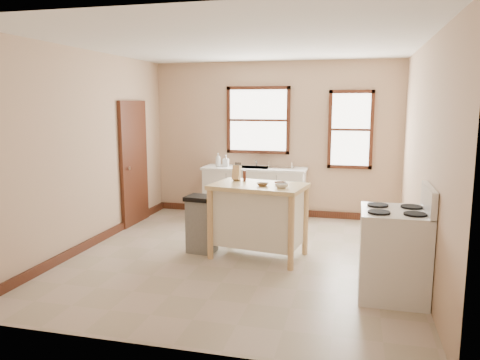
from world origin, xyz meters
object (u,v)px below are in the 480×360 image
object	(u,v)px
soap_bottle_b	(226,161)
kitchen_island	(258,221)
bowl_a	(263,184)
bowl_b	(280,184)
gas_stove	(394,241)
pepper_grinder	(244,176)
bowl_c	(282,186)
dish_rack	(282,165)
trash_bin	(202,224)
soap_bottle_a	(218,160)
knife_block	(237,173)

from	to	relation	value
soap_bottle_b	kitchen_island	distance (m)	2.42
kitchen_island	bowl_a	size ratio (longest dim) A/B	7.57
bowl_b	gas_stove	world-z (taller)	gas_stove
pepper_grinder	bowl_c	size ratio (longest dim) A/B	0.87
dish_rack	bowl_c	distance (m)	2.35
soap_bottle_b	bowl_a	size ratio (longest dim) A/B	1.31
gas_stove	trash_bin	bearing A→B (deg)	159.13
bowl_c	soap_bottle_a	bearing A→B (deg)	124.16
soap_bottle_a	soap_bottle_b	size ratio (longest dim) A/B	1.19
soap_bottle_a	kitchen_island	distance (m)	2.43
dish_rack	trash_bin	world-z (taller)	dish_rack
bowl_c	bowl_a	bearing A→B (deg)	162.77
soap_bottle_a	bowl_a	world-z (taller)	soap_bottle_a
soap_bottle_b	gas_stove	xyz separation A→B (m)	(2.72, -3.05, -0.42)
kitchen_island	knife_block	bearing A→B (deg)	156.28
bowl_a	gas_stove	world-z (taller)	gas_stove
bowl_b	bowl_a	bearing A→B (deg)	-150.02
kitchen_island	knife_block	xyz separation A→B (m)	(-0.36, 0.23, 0.60)
dish_rack	soap_bottle_b	bearing A→B (deg)	-154.65
kitchen_island	pepper_grinder	bearing A→B (deg)	150.63
dish_rack	kitchen_island	world-z (taller)	dish_rack
trash_bin	bowl_c	bearing A→B (deg)	-3.46
bowl_c	dish_rack	bearing A→B (deg)	99.09
soap_bottle_b	gas_stove	size ratio (longest dim) A/B	0.17
bowl_c	trash_bin	distance (m)	1.31
dish_rack	gas_stove	world-z (taller)	gas_stove
soap_bottle_b	soap_bottle_a	bearing A→B (deg)	-150.18
soap_bottle_b	trash_bin	distance (m)	2.21
pepper_grinder	bowl_b	xyz separation A→B (m)	(0.53, -0.17, -0.06)
soap_bottle_a	kitchen_island	world-z (taller)	soap_bottle_a
bowl_c	soap_bottle_b	bearing A→B (deg)	121.11
pepper_grinder	kitchen_island	bearing A→B (deg)	-38.24
bowl_b	pepper_grinder	bearing A→B (deg)	162.47
trash_bin	gas_stove	size ratio (longest dim) A/B	0.66
soap_bottle_a	bowl_a	distance (m)	2.49
pepper_grinder	bowl_b	size ratio (longest dim) A/B	0.95
soap_bottle_b	kitchen_island	world-z (taller)	soap_bottle_b
knife_block	trash_bin	world-z (taller)	knife_block
soap_bottle_b	bowl_a	bearing A→B (deg)	-60.58
soap_bottle_a	knife_block	xyz separation A→B (m)	(0.82, -1.82, 0.05)
soap_bottle_a	kitchen_island	size ratio (longest dim) A/B	0.21
dish_rack	knife_block	size ratio (longest dim) A/B	2.15
kitchen_island	bowl_c	world-z (taller)	bowl_c
kitchen_island	dish_rack	bearing A→B (deg)	99.83
trash_bin	soap_bottle_a	bearing A→B (deg)	106.41
pepper_grinder	bowl_c	distance (m)	0.69
soap_bottle_b	knife_block	world-z (taller)	knife_block
bowl_c	trash_bin	size ratio (longest dim) A/B	0.22
dish_rack	soap_bottle_a	bearing A→B (deg)	-151.50
gas_stove	bowl_a	bearing A→B (deg)	152.39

